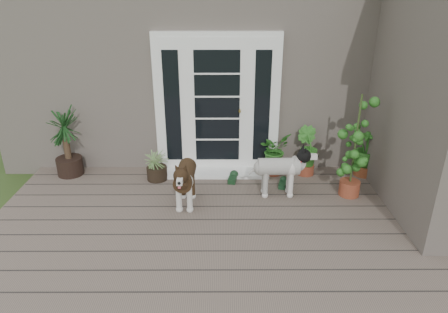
{
  "coord_description": "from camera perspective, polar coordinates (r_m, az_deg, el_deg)",
  "views": [
    {
      "loc": [
        -0.12,
        -3.38,
        2.93
      ],
      "look_at": [
        -0.1,
        1.75,
        0.7
      ],
      "focal_mm": 32.52,
      "sensor_mm": 36.0,
      "label": 1
    }
  ],
  "objects": [
    {
      "name": "deck",
      "position": [
        4.75,
        1.31,
        -13.72
      ],
      "size": [
        6.2,
        4.6,
        0.12
      ],
      "primitive_type": "cube",
      "color": "#6B5B4C",
      "rests_on": "ground"
    },
    {
      "name": "house_main",
      "position": [
        8.15,
        0.64,
        13.76
      ],
      "size": [
        7.4,
        4.0,
        3.1
      ],
      "primitive_type": "cube",
      "color": "#665E54",
      "rests_on": "ground"
    },
    {
      "name": "door_unit",
      "position": [
        6.23,
        -0.96,
        7.32
      ],
      "size": [
        1.9,
        0.14,
        2.15
      ],
      "primitive_type": "cube",
      "color": "white",
      "rests_on": "deck"
    },
    {
      "name": "door_step",
      "position": [
        6.42,
        -0.92,
        -2.23
      ],
      "size": [
        1.6,
        0.4,
        0.05
      ],
      "primitive_type": "cube",
      "color": "white",
      "rests_on": "deck"
    },
    {
      "name": "brindle_dog",
      "position": [
        5.44,
        -5.43,
        -3.75
      ],
      "size": [
        0.37,
        0.8,
        0.65
      ],
      "primitive_type": null,
      "rotation": [
        0.0,
        0.0,
        3.1
      ],
      "color": "#3F2916",
      "rests_on": "deck"
    },
    {
      "name": "white_dog",
      "position": [
        5.72,
        7.62,
        -2.49
      ],
      "size": [
        0.78,
        0.35,
        0.64
      ],
      "primitive_type": null,
      "rotation": [
        0.0,
        0.0,
        -1.55
      ],
      "color": "silver",
      "rests_on": "deck"
    },
    {
      "name": "spider_plant",
      "position": [
        6.22,
        -9.49,
        -0.87
      ],
      "size": [
        0.54,
        0.54,
        0.55
      ],
      "primitive_type": null,
      "rotation": [
        0.0,
        0.0,
        0.04
      ],
      "color": "#9CB871",
      "rests_on": "deck"
    },
    {
      "name": "yucca",
      "position": [
        6.65,
        -21.32,
        1.93
      ],
      "size": [
        0.95,
        0.95,
        1.09
      ],
      "primitive_type": null,
      "rotation": [
        0.0,
        0.0,
        0.33
      ],
      "color": "black",
      "rests_on": "deck"
    },
    {
      "name": "herb_a",
      "position": [
        6.35,
        7.06,
        0.01
      ],
      "size": [
        0.66,
        0.66,
        0.59
      ],
      "primitive_type": "imported",
      "rotation": [
        0.0,
        0.0,
        0.82
      ],
      "color": "#1E5C1A",
      "rests_on": "deck"
    },
    {
      "name": "herb_b",
      "position": [
        6.44,
        11.48,
        -0.13
      ],
      "size": [
        0.53,
        0.53,
        0.56
      ],
      "primitive_type": "imported",
      "rotation": [
        0.0,
        0.0,
        2.35
      ],
      "color": "#1E5317",
      "rests_on": "deck"
    },
    {
      "name": "herb_c",
      "position": [
        6.64,
        19.29,
        0.06
      ],
      "size": [
        0.45,
        0.45,
        0.64
      ],
      "primitive_type": "imported",
      "rotation": [
        0.0,
        0.0,
        4.62
      ],
      "color": "#1A5317",
      "rests_on": "deck"
    },
    {
      "name": "sapling",
      "position": [
        5.77,
        17.96,
        1.51
      ],
      "size": [
        0.52,
        0.52,
        1.52
      ],
      "primitive_type": null,
      "rotation": [
        0.0,
        0.0,
        -0.17
      ],
      "color": "#22651D",
      "rests_on": "deck"
    },
    {
      "name": "clog_left",
      "position": [
        6.19,
        1.26,
        -2.98
      ],
      "size": [
        0.22,
        0.36,
        0.1
      ],
      "primitive_type": null,
      "rotation": [
        0.0,
        0.0,
        -0.2
      ],
      "color": "black",
      "rests_on": "deck"
    },
    {
      "name": "clog_right",
      "position": [
        6.1,
        8.27,
        -3.72
      ],
      "size": [
        0.22,
        0.33,
        0.09
      ],
      "primitive_type": null,
      "rotation": [
        0.0,
        0.0,
        -0.26
      ],
      "color": "#15361D",
      "rests_on": "deck"
    }
  ]
}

